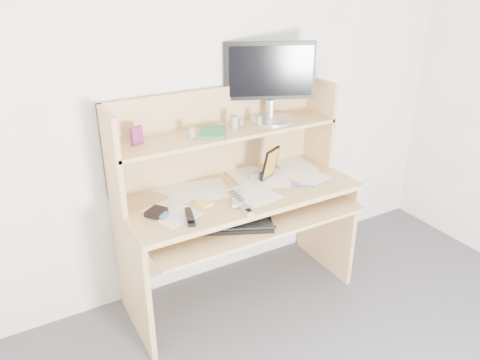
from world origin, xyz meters
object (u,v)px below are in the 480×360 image
keyboard (229,225)px  game_case (270,163)px  monitor (270,79)px  tv_remote (237,198)px  desk (233,194)px

keyboard → game_case: size_ratio=2.51×
keyboard → monitor: monitor is taller
tv_remote → game_case: 0.36m
keyboard → tv_remote: 0.16m
monitor → keyboard: bearing=-118.2°
desk → keyboard: size_ratio=2.79×
game_case → keyboard: bearing=-176.9°
tv_remote → game_case: game_case is taller
tv_remote → game_case: bearing=52.1°
tv_remote → monitor: monitor is taller
tv_remote → monitor: size_ratio=0.39×
keyboard → tv_remote: bearing=67.6°
keyboard → tv_remote: size_ratio=2.49×
game_case → monitor: size_ratio=0.39×
desk → monitor: bearing=19.4°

